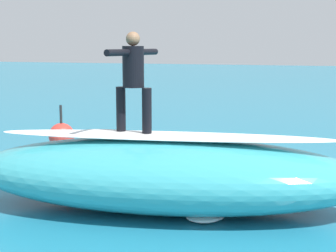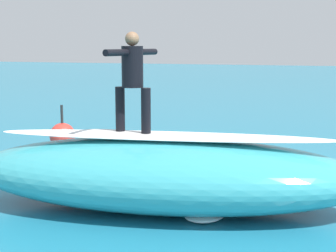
{
  "view_description": "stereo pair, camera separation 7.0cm",
  "coord_description": "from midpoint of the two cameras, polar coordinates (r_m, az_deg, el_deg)",
  "views": [
    {
      "loc": [
        -2.79,
        10.59,
        2.74
      ],
      "look_at": [
        0.63,
        0.86,
        1.08
      ],
      "focal_mm": 54.01,
      "sensor_mm": 36.0,
      "label": 1
    },
    {
      "loc": [
        -2.86,
        10.56,
        2.74
      ],
      "look_at": [
        0.63,
        0.86,
        1.08
      ],
      "focal_mm": 54.01,
      "sensor_mm": 36.0,
      "label": 2
    }
  ],
  "objects": [
    {
      "name": "ground_plane",
      "position": [
        11.28,
        4.29,
        -4.96
      ],
      "size": [
        120.0,
        120.0,
        0.0
      ],
      "primitive_type": "plane",
      "color": "teal"
    },
    {
      "name": "wave_crest",
      "position": [
        8.46,
        -0.62,
        -5.47
      ],
      "size": [
        6.98,
        3.49,
        1.22
      ],
      "primitive_type": "ellipsoid",
      "rotation": [
        0.0,
        0.0,
        0.18
      ],
      "color": "teal",
      "rests_on": "ground_plane"
    },
    {
      "name": "wave_foam_lip",
      "position": [
        8.32,
        -0.63,
        -1.13
      ],
      "size": [
        5.72,
        1.83,
        0.08
      ],
      "primitive_type": "ellipsoid",
      "rotation": [
        0.0,
        0.0,
        0.18
      ],
      "color": "white",
      "rests_on": "wave_crest"
    },
    {
      "name": "surfboard_riding",
      "position": [
        8.42,
        -4.1,
        -0.99
      ],
      "size": [
        2.05,
        0.73,
        0.09
      ],
      "primitive_type": "ellipsoid",
      "rotation": [
        0.0,
        0.0,
        -0.12
      ],
      "color": "silver",
      "rests_on": "wave_crest"
    },
    {
      "name": "surfer_riding",
      "position": [
        8.3,
        -4.18,
        5.84
      ],
      "size": [
        0.65,
        1.55,
        1.64
      ],
      "rotation": [
        0.0,
        0.0,
        -0.12
      ],
      "color": "black",
      "rests_on": "surfboard_riding"
    },
    {
      "name": "surfboard_paddling",
      "position": [
        12.66,
        2.41,
        -3.23
      ],
      "size": [
        1.24,
        2.0,
        0.07
      ],
      "primitive_type": "ellipsoid",
      "rotation": [
        0.0,
        0.0,
        -1.96
      ],
      "color": "#EAE5C6",
      "rests_on": "ground_plane"
    },
    {
      "name": "surfer_paddling",
      "position": [
        12.54,
        2.07,
        -2.63
      ],
      "size": [
        0.78,
        1.49,
        0.28
      ],
      "rotation": [
        0.0,
        0.0,
        -1.96
      ],
      "color": "black",
      "rests_on": "surfboard_paddling"
    },
    {
      "name": "buoy_marker",
      "position": [
        13.77,
        -12.06,
        -1.08
      ],
      "size": [
        0.69,
        0.69,
        1.17
      ],
      "color": "red",
      "rests_on": "ground_plane"
    },
    {
      "name": "foam_patch_near",
      "position": [
        9.4,
        13.98,
        -7.78
      ],
      "size": [
        0.99,
        0.97,
        0.1
      ],
      "primitive_type": "ellipsoid",
      "rotation": [
        0.0,
        0.0,
        0.12
      ],
      "color": "white",
      "rests_on": "ground_plane"
    },
    {
      "name": "foam_patch_mid",
      "position": [
        8.21,
        4.06,
        -9.92
      ],
      "size": [
        0.75,
        0.88,
        0.13
      ],
      "primitive_type": "ellipsoid",
      "rotation": [
        0.0,
        0.0,
        1.39
      ],
      "color": "white",
      "rests_on": "ground_plane"
    }
  ]
}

